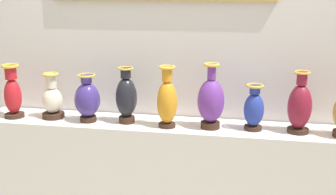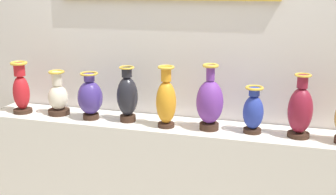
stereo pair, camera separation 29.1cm
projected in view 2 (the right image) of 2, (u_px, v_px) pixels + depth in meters
The scene contains 10 objects.
display_shelf at pixel (168, 184), 3.08m from camera, with size 2.75×0.38×0.92m, color silver.
back_wall at pixel (178, 37), 3.04m from camera, with size 4.82×0.14×2.97m.
vase_crimson at pixel (21, 90), 3.18m from camera, with size 0.14×0.14×0.39m.
vase_ivory at pixel (58, 97), 3.15m from camera, with size 0.16×0.16×0.33m.
vase_indigo at pixel (90, 97), 3.03m from camera, with size 0.18×0.18×0.34m.
vase_onyx at pixel (127, 96), 2.97m from camera, with size 0.15×0.15×0.39m.
vase_amber at pixel (166, 100), 2.85m from camera, with size 0.14×0.14×0.42m.
vase_violet at pixel (210, 102), 2.80m from camera, with size 0.18×0.18×0.44m.
vase_cobalt at pixel (253, 111), 2.75m from camera, with size 0.13×0.13×0.31m.
vase_burgundy at pixel (300, 110), 2.66m from camera, with size 0.15×0.15×0.41m.
Camera 2 is at (0.80, -2.70, 1.85)m, focal length 45.34 mm.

